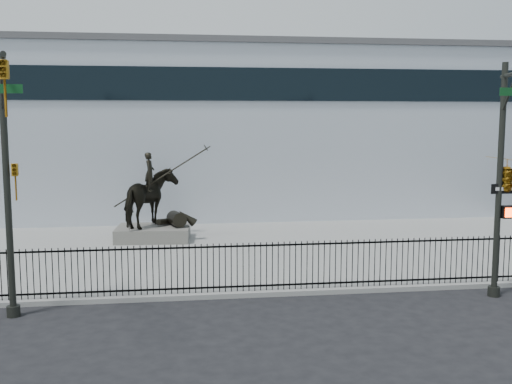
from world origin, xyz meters
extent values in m
plane|color=black|center=(0.00, 0.00, 0.00)|extent=(120.00, 120.00, 0.00)
cube|color=gray|center=(0.00, 7.00, 0.07)|extent=(30.00, 12.00, 0.15)
cube|color=silver|center=(0.00, 20.00, 4.50)|extent=(44.00, 14.00, 9.00)
cube|color=black|center=(0.00, 1.25, 0.30)|extent=(22.00, 0.05, 0.05)
cube|color=black|center=(0.00, 1.25, 1.55)|extent=(22.00, 0.05, 0.05)
cube|color=black|center=(0.00, 1.25, 0.90)|extent=(22.00, 0.03, 1.50)
cube|color=#5C5A54|center=(-3.55, 9.38, 0.44)|extent=(3.24, 2.35, 0.58)
imported|color=black|center=(-3.55, 9.38, 1.96)|extent=(2.27, 2.59, 2.46)
imported|color=black|center=(-3.65, 9.38, 3.09)|extent=(0.44, 0.64, 1.67)
cylinder|color=black|center=(-3.21, 9.35, 2.84)|extent=(3.96, 0.35, 2.51)
cylinder|color=black|center=(-7.00, 0.20, 0.15)|extent=(0.36, 0.36, 0.30)
cylinder|color=black|center=(-7.00, 0.20, 3.50)|extent=(0.18, 0.18, 7.00)
cylinder|color=black|center=(-6.40, -1.92, 6.60)|extent=(1.47, 4.84, 0.12)
imported|color=#C38415|center=(-5.80, -4.05, 5.97)|extent=(0.18, 0.22, 1.10)
imported|color=#C38415|center=(-6.78, 0.20, 3.70)|extent=(0.16, 0.20, 1.00)
cube|color=#0C3F19|center=(-6.64, -1.00, 6.10)|extent=(0.90, 0.03, 0.22)
cylinder|color=black|center=(7.00, 0.20, 0.15)|extent=(0.36, 0.36, 0.30)
cylinder|color=black|center=(7.00, 0.20, 3.50)|extent=(0.18, 0.18, 7.00)
imported|color=#C38415|center=(7.22, 0.20, 3.70)|extent=(0.53, 2.48, 1.00)
cube|color=black|center=(7.28, 0.15, 2.60)|extent=(0.38, 0.22, 0.38)
cube|color=#FF2D05|center=(7.28, 0.03, 2.60)|extent=(0.28, 0.02, 0.28)
cube|color=black|center=(7.20, 0.15, 3.30)|extent=(0.95, 0.03, 0.30)
camera|label=1|loc=(-2.53, -16.35, 5.42)|focal=42.00mm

